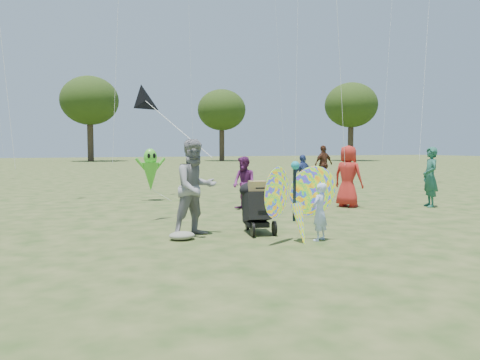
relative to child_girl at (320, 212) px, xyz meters
name	(u,v)px	position (x,y,z in m)	size (l,w,h in m)	color
ground	(283,246)	(-0.86, -0.14, -0.55)	(160.00, 160.00, 0.00)	#51592B
child_girl	(320,212)	(0.00, 0.00, 0.00)	(0.40, 0.27, 1.11)	#B0C5FA
adult_man	(195,188)	(-2.01, 1.42, 0.41)	(0.94, 0.73, 1.94)	gray
grey_bag	(182,236)	(-2.39, 1.10, -0.47)	(0.50, 0.41, 0.16)	gray
crowd_a	(348,176)	(3.56, 3.97, 0.36)	(0.89, 0.58, 1.83)	#B4231C
crowd_c	(303,175)	(4.02, 7.33, 0.20)	(0.88, 0.37, 1.51)	#314589
crowd_e	(244,183)	(0.43, 4.55, 0.21)	(0.74, 0.58, 1.52)	#65215E
crowd_f	(430,177)	(5.81, 3.01, 0.34)	(0.65, 0.43, 1.79)	#215A49
crowd_h	(324,164)	(8.13, 12.24, 0.38)	(1.10, 0.46, 1.88)	#4F291A
jogging_stroller	(255,204)	(-0.79, 1.19, 0.06)	(0.64, 1.11, 1.09)	black
butterfly_kite	(297,202)	(-0.47, 0.04, 0.21)	(1.74, 0.75, 1.72)	#FF4D28
delta_kite_rig	(146,101)	(-2.53, 3.59, 2.31)	(1.38, 2.41, 1.73)	black
alien_kite	(151,172)	(-1.49, 7.92, 0.42)	(1.12, 0.69, 1.74)	#4DC72E
tree_line	(115,100)	(2.80, 44.85, 6.31)	(91.78, 33.60, 10.79)	#3A2D21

